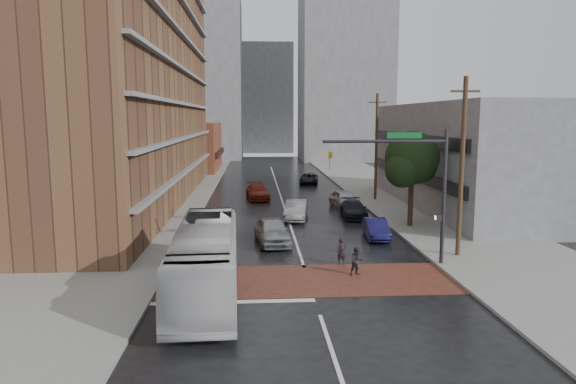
{
  "coord_description": "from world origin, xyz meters",
  "views": [
    {
      "loc": [
        -2.52,
        -23.35,
        7.79
      ],
      "look_at": [
        -0.62,
        6.16,
        3.5
      ],
      "focal_mm": 32.0,
      "sensor_mm": 36.0,
      "label": 1
    }
  ],
  "objects": [
    {
      "name": "ground",
      "position": [
        0.0,
        0.0,
        0.0
      ],
      "size": [
        160.0,
        160.0,
        0.0
      ],
      "primitive_type": "plane",
      "color": "black",
      "rests_on": "ground"
    },
    {
      "name": "utility_pole_far",
      "position": [
        8.8,
        24.0,
        5.14
      ],
      "size": [
        1.6,
        0.26,
        10.0
      ],
      "color": "#473321",
      "rests_on": "ground"
    },
    {
      "name": "car_parked_near",
      "position": [
        5.29,
        8.83,
        0.64
      ],
      "size": [
        1.59,
        3.95,
        1.28
      ],
      "primitive_type": "imported",
      "rotation": [
        0.0,
        0.0,
        -0.06
      ],
      "color": "#16154A",
      "rests_on": "ground"
    },
    {
      "name": "transit_bus",
      "position": [
        -4.73,
        -1.23,
        1.58
      ],
      "size": [
        3.08,
        11.45,
        3.17
      ],
      "primitive_type": "imported",
      "rotation": [
        0.0,
        0.0,
        0.04
      ],
      "color": "#BCBCBE",
      "rests_on": "ground"
    },
    {
      "name": "signal_mast",
      "position": [
        5.85,
        2.5,
        4.73
      ],
      "size": [
        6.5,
        0.3,
        7.2
      ],
      "color": "#2D2D33",
      "rests_on": "ground"
    },
    {
      "name": "crosswalk",
      "position": [
        0.0,
        0.5,
        0.01
      ],
      "size": [
        14.0,
        5.0,
        0.02
      ],
      "primitive_type": "cube",
      "color": "brown",
      "rests_on": "ground"
    },
    {
      "name": "car_travel_c",
      "position": [
        -2.29,
        25.6,
        0.71
      ],
      "size": [
        2.55,
        5.09,
        1.42
      ],
      "primitive_type": "imported",
      "rotation": [
        0.0,
        0.0,
        0.12
      ],
      "color": "maroon",
      "rests_on": "ground"
    },
    {
      "name": "sidewalk_east",
      "position": [
        11.5,
        25.0,
        0.07
      ],
      "size": [
        9.0,
        90.0,
        0.15
      ],
      "primitive_type": "cube",
      "color": "gray",
      "rests_on": "ground"
    },
    {
      "name": "distant_tower_west",
      "position": [
        -14.0,
        78.0,
        16.0
      ],
      "size": [
        18.0,
        16.0,
        32.0
      ],
      "primitive_type": "cube",
      "color": "gray",
      "rests_on": "ground"
    },
    {
      "name": "pedestrian_b",
      "position": [
        2.48,
        1.09,
        0.71
      ],
      "size": [
        0.82,
        0.71,
        1.43
      ],
      "primitive_type": "imported",
      "rotation": [
        0.0,
        0.0,
        0.28
      ],
      "color": "black",
      "rests_on": "ground"
    },
    {
      "name": "car_travel_b",
      "position": [
        0.61,
        15.36,
        0.75
      ],
      "size": [
        2.28,
        4.74,
        1.5
      ],
      "primitive_type": "imported",
      "rotation": [
        0.0,
        0.0,
        -0.16
      ],
      "color": "#B6B9BF",
      "rests_on": "ground"
    },
    {
      "name": "sidewalk_west",
      "position": [
        -11.5,
        25.0,
        0.07
      ],
      "size": [
        9.0,
        90.0,
        0.15
      ],
      "primitive_type": "cube",
      "color": "gray",
      "rests_on": "ground"
    },
    {
      "name": "storefront_west",
      "position": [
        -12.0,
        54.0,
        3.5
      ],
      "size": [
        8.0,
        16.0,
        7.0
      ],
      "primitive_type": "cube",
      "color": "brown",
      "rests_on": "ground"
    },
    {
      "name": "distant_tower_east",
      "position": [
        14.0,
        72.0,
        18.0
      ],
      "size": [
        16.0,
        14.0,
        36.0
      ],
      "primitive_type": "cube",
      "color": "gray",
      "rests_on": "ground"
    },
    {
      "name": "pedestrian_a",
      "position": [
        2.05,
        3.0,
        0.73
      ],
      "size": [
        0.58,
        0.44,
        1.45
      ],
      "primitive_type": "imported",
      "rotation": [
        0.0,
        0.0,
        0.18
      ],
      "color": "black",
      "rests_on": "ground"
    },
    {
      "name": "car_parked_far",
      "position": [
        5.2,
        20.12,
        0.78
      ],
      "size": [
        2.49,
        4.8,
        1.56
      ],
      "primitive_type": "imported",
      "rotation": [
        0.0,
        0.0,
        0.15
      ],
      "color": "#AEB0B6",
      "rests_on": "ground"
    },
    {
      "name": "utility_pole_near",
      "position": [
        8.8,
        4.0,
        5.14
      ],
      "size": [
        1.6,
        0.26,
        10.0
      ],
      "color": "#473321",
      "rests_on": "ground"
    },
    {
      "name": "building_east",
      "position": [
        16.5,
        20.0,
        4.5
      ],
      "size": [
        11.0,
        26.0,
        9.0
      ],
      "primitive_type": "cube",
      "color": "gray",
      "rests_on": "ground"
    },
    {
      "name": "street_tree",
      "position": [
        8.52,
        12.03,
        4.73
      ],
      "size": [
        4.2,
        4.1,
        6.9
      ],
      "color": "#332319",
      "rests_on": "ground"
    },
    {
      "name": "car_parked_mid",
      "position": [
        5.2,
        16.0,
        0.65
      ],
      "size": [
        2.1,
        4.61,
        1.31
      ],
      "primitive_type": "imported",
      "rotation": [
        0.0,
        0.0,
        -0.06
      ],
      "color": "black",
      "rests_on": "ground"
    },
    {
      "name": "suv_travel",
      "position": [
        3.83,
        36.72,
        0.62
      ],
      "size": [
        2.71,
        4.72,
        1.24
      ],
      "primitive_type": "imported",
      "rotation": [
        0.0,
        0.0,
        -0.15
      ],
      "color": "black",
      "rests_on": "ground"
    },
    {
      "name": "distant_tower_center",
      "position": [
        0.0,
        95.0,
        12.0
      ],
      "size": [
        12.0,
        10.0,
        24.0
      ],
      "primitive_type": "cube",
      "color": "gray",
      "rests_on": "ground"
    },
    {
      "name": "car_travel_a",
      "position": [
        -1.51,
        7.88,
        0.82
      ],
      "size": [
        2.46,
        5.0,
        1.64
      ],
      "primitive_type": "imported",
      "rotation": [
        0.0,
        0.0,
        0.11
      ],
      "color": "#9EA1A6",
      "rests_on": "ground"
    },
    {
      "name": "apartment_block",
      "position": [
        -14.0,
        24.0,
        14.0
      ],
      "size": [
        10.0,
        44.0,
        28.0
      ],
      "primitive_type": "cube",
      "color": "brown",
      "rests_on": "ground"
    }
  ]
}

